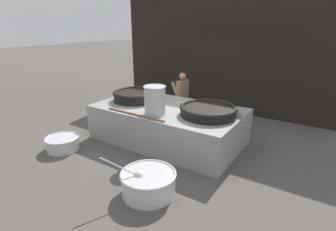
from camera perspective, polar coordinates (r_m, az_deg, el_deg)
The scene contains 10 objects.
ground_plane at distance 6.58m, azimuth -0.00°, elevation -5.24°, with size 60.00×60.00×0.00m, color #56514C.
back_wall at distance 8.74m, azimuth 11.37°, elevation 14.14°, with size 7.11×0.24×3.99m, color black.
hearth_platform at distance 6.42m, azimuth -0.00°, elevation -1.79°, with size 3.51×1.97×0.85m.
giant_wok_near at distance 6.84m, azimuth -7.22°, elevation 4.40°, with size 1.13×1.13×0.26m.
giant_wok_far at distance 5.74m, azimuth 8.74°, elevation 1.14°, with size 1.25×1.25×0.22m.
stock_pot at distance 5.70m, azimuth -2.90°, elevation 3.40°, with size 0.49×0.49×0.64m.
stirring_paddle at distance 5.72m, azimuth -6.76°, elevation 0.13°, with size 1.56×0.10×0.04m.
cook at distance 7.50m, azimuth 3.08°, elevation 4.27°, with size 0.36×0.55×1.45m.
prep_bowl_vegetables at distance 4.57m, azimuth -4.31°, elevation -14.23°, with size 1.01×1.04×0.79m.
prep_bowl_meat at distance 6.49m, azimuth -21.98°, elevation -5.50°, with size 0.75×0.75×0.31m.
Camera 1 is at (3.26, -5.01, 2.75)m, focal length 28.00 mm.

